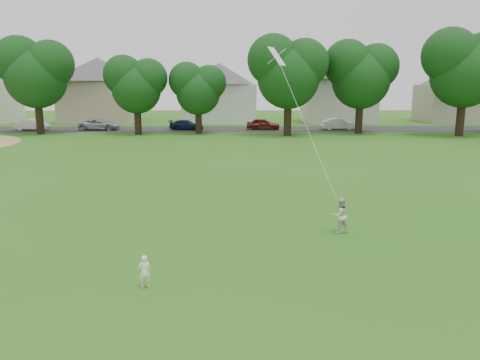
{
  "coord_description": "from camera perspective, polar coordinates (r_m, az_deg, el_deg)",
  "views": [
    {
      "loc": [
        1.51,
        -11.65,
        5.13
      ],
      "look_at": [
        1.78,
        2.0,
        2.3
      ],
      "focal_mm": 35.0,
      "sensor_mm": 36.0,
      "label": 1
    }
  ],
  "objects": [
    {
      "name": "tree_row",
      "position": [
        47.59,
        -1.63,
        13.04
      ],
      "size": [
        81.29,
        9.12,
        10.71
      ],
      "color": "black",
      "rests_on": "ground"
    },
    {
      "name": "kite",
      "position": [
        17.31,
        8.16,
        6.28
      ],
      "size": [
        1.44,
        1.94,
        6.3
      ],
      "color": "white",
      "rests_on": "ground"
    },
    {
      "name": "street",
      "position": [
        53.92,
        -2.75,
        6.23
      ],
      "size": [
        90.0,
        7.0,
        0.01
      ],
      "primitive_type": "cube",
      "color": "#2D2D30",
      "rests_on": "ground"
    },
    {
      "name": "ground",
      "position": [
        12.82,
        -7.96,
        -12.0
      ],
      "size": [
        160.0,
        160.0,
        0.0
      ],
      "primitive_type": "plane",
      "color": "#246316",
      "rests_on": "ground"
    },
    {
      "name": "older_boy",
      "position": [
        16.66,
        12.09,
        -4.23
      ],
      "size": [
        0.74,
        0.66,
        1.26
      ],
      "primitive_type": "imported",
      "rotation": [
        0.0,
        0.0,
        3.5
      ],
      "color": "silver",
      "rests_on": "ground"
    },
    {
      "name": "parked_cars",
      "position": [
        53.73,
        -11.63,
        6.65
      ],
      "size": [
        46.91,
        2.12,
        1.28
      ],
      "color": "black",
      "rests_on": "ground"
    },
    {
      "name": "house_row",
      "position": [
        63.68,
        -3.0,
        11.6
      ],
      "size": [
        76.87,
        13.8,
        10.49
      ],
      "color": "silver",
      "rests_on": "ground"
    },
    {
      "name": "toddler",
      "position": [
        12.34,
        -11.55,
        -10.88
      ],
      "size": [
        0.36,
        0.29,
        0.88
      ],
      "primitive_type": "imported",
      "rotation": [
        0.0,
        0.0,
        3.42
      ],
      "color": "white",
      "rests_on": "ground"
    }
  ]
}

